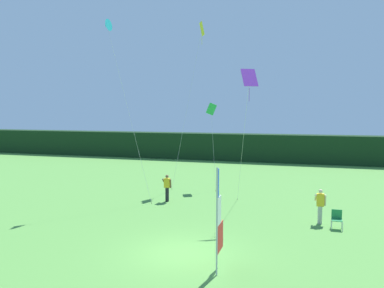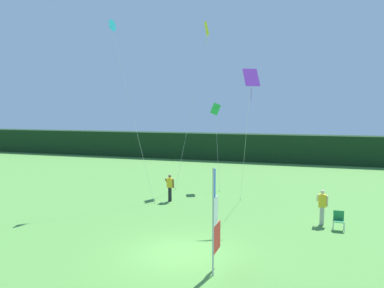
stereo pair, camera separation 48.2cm
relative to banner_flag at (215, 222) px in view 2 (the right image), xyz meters
The scene contains 10 objects.
ground_plane 2.82m from the banner_flag, 143.04° to the left, with size 120.00×120.00×0.00m, color #518E3D.
distant_treeline 30.19m from the banner_flag, 93.30° to the left, with size 80.00×2.40×3.03m, color black.
banner_flag is the anchor object (origin of this frame).
person_near_banner 7.99m from the banner_flag, 63.02° to the left, with size 0.55×0.48×1.74m.
person_mid_field 10.76m from the banner_flag, 119.91° to the left, with size 0.55×0.48×1.68m.
folding_chair 7.89m from the banner_flag, 56.02° to the left, with size 0.51×0.51×0.89m.
kite_purple_diamond_0 9.46m from the banner_flag, 90.99° to the left, with size 1.64×3.72×7.86m.
kite_yellow_diamond_1 19.46m from the banner_flag, 107.52° to the left, with size 1.51×4.10×12.45m.
kite_cyan_delta_2 15.82m from the banner_flag, 135.19° to the left, with size 3.41×1.09×11.32m.
kite_green_box_3 15.81m from the banner_flag, 104.71° to the left, with size 1.23×2.08×6.22m.
Camera 2 is at (5.01, -13.87, 5.64)m, focal length 35.81 mm.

